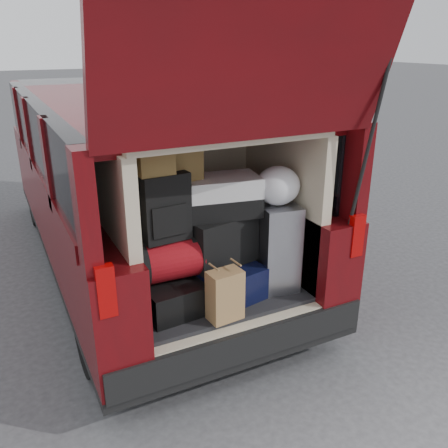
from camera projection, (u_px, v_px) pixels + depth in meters
The scene contains 14 objects.
ground at pixel (222, 366), 3.53m from camera, with size 80.00×80.00×0.00m, color #363638.
minivan at pixel (140, 185), 4.75m from camera, with size 1.90×5.35×2.77m.
load_floor at pixel (207, 316), 3.66m from camera, with size 1.24×1.05×0.55m, color black.
black_hardshell at pixel (167, 292), 3.25m from camera, with size 0.38×0.53×0.21m, color black.
navy_hardshell at pixel (221, 278), 3.41m from camera, with size 0.45×0.54×0.24m, color black.
silver_roller at pixel (273, 244), 3.49m from camera, with size 0.27×0.43×0.64m, color silver.
kraft_bag at pixel (225, 295), 3.08m from camera, with size 0.22×0.14×0.34m, color #A17C48.
red_duffel at pixel (168, 259), 3.16m from camera, with size 0.44×0.29×0.29m, color maroon.
black_soft_case at pixel (220, 239), 3.34m from camera, with size 0.48×0.29×0.35m, color black.
backpack at pixel (164, 206), 3.04m from camera, with size 0.31×0.19×0.45m, color black.
twotone_duffel at pixel (215, 196), 3.24m from camera, with size 0.61×0.31×0.27m, color silver.
grocery_sack_lower at pixel (153, 158), 2.90m from camera, with size 0.22×0.18×0.20m, color brown.
grocery_sack_upper at pixel (182, 163), 3.11m from camera, with size 0.22×0.18×0.22m, color brown.
plastic_bag_right at pixel (278, 186), 3.28m from camera, with size 0.31×0.29×0.27m, color white.
Camera 1 is at (-1.29, -2.60, 2.27)m, focal length 38.00 mm.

